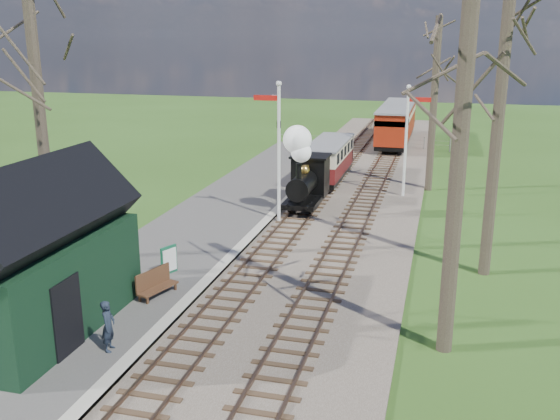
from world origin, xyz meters
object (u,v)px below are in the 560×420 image
(station_shed, at_px, (35,259))
(sign_board, at_px, (169,260))
(person, at_px, (108,326))
(bench, at_px, (155,283))
(semaphore_near, at_px, (277,142))
(red_carriage_b, at_px, (399,118))
(red_carriage_a, at_px, (393,128))
(locomotive, at_px, (305,172))
(semaphore_far, at_px, (408,133))
(coach, at_px, (329,159))

(station_shed, height_order, sign_board, station_shed)
(person, bearing_deg, bench, -3.25)
(semaphore_near, height_order, sign_board, semaphore_near)
(red_carriage_b, distance_m, person, 37.84)
(red_carriage_a, relative_size, person, 4.12)
(locomotive, bearing_deg, red_carriage_a, 81.39)
(semaphore_far, bearing_deg, coach, 152.76)
(sign_board, bearing_deg, locomotive, 74.38)
(red_carriage_a, bearing_deg, coach, -103.07)
(semaphore_near, xyz_separation_m, locomotive, (0.76, 2.19, -1.73))
(semaphore_near, distance_m, red_carriage_b, 25.25)
(semaphore_far, xyz_separation_m, red_carriage_a, (-1.77, 13.45, -1.71))
(semaphore_near, relative_size, sign_board, 6.37)
(coach, height_order, red_carriage_b, red_carriage_b)
(station_shed, relative_size, sign_board, 6.45)
(red_carriage_a, height_order, sign_board, red_carriage_a)
(red_carriage_a, distance_m, red_carriage_b, 5.50)
(station_shed, xyz_separation_m, coach, (4.30, 20.25, -0.88))
(semaphore_far, height_order, sign_board, semaphore_far)
(station_shed, bearing_deg, coach, 78.02)
(locomotive, xyz_separation_m, sign_board, (-2.64, -9.44, -1.20))
(red_carriage_b, distance_m, sign_board, 32.64)
(semaphore_far, xyz_separation_m, locomotive, (-4.39, -3.81, -1.46))
(locomotive, relative_size, coach, 0.62)
(semaphore_near, xyz_separation_m, semaphore_far, (5.14, 6.00, -0.27))
(semaphore_far, relative_size, coach, 0.88)
(semaphore_near, relative_size, red_carriage_b, 1.10)
(red_carriage_a, bearing_deg, bench, -99.75)
(locomotive, bearing_deg, person, -97.19)
(coach, xyz_separation_m, person, (-1.88, -20.87, -0.51))
(bench, bearing_deg, sign_board, 100.96)
(coach, relative_size, sign_board, 6.65)
(station_shed, relative_size, coach, 0.97)
(station_shed, bearing_deg, person, -14.34)
(semaphore_near, height_order, red_carriage_b, semaphore_near)
(red_carriage_a, relative_size, red_carriage_b, 1.00)
(red_carriage_b, bearing_deg, coach, -98.85)
(locomotive, distance_m, person, 14.97)
(semaphore_near, xyz_separation_m, red_carriage_b, (3.37, 24.95, -1.99))
(station_shed, xyz_separation_m, bench, (2.00, 2.94, -1.67))
(coach, bearing_deg, locomotive, -90.11)
(locomotive, xyz_separation_m, red_carriage_b, (2.61, 22.75, -0.26))
(coach, bearing_deg, red_carriage_a, 76.93)
(semaphore_far, xyz_separation_m, red_carriage_b, (-1.77, 18.95, -1.71))
(coach, xyz_separation_m, sign_board, (-2.65, -15.50, -0.70))
(semaphore_far, xyz_separation_m, coach, (-4.37, 2.25, -1.96))
(coach, height_order, sign_board, coach)
(semaphore_far, xyz_separation_m, person, (-6.25, -18.62, -2.46))
(red_carriage_b, bearing_deg, semaphore_far, -84.65)
(sign_board, distance_m, person, 5.43)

